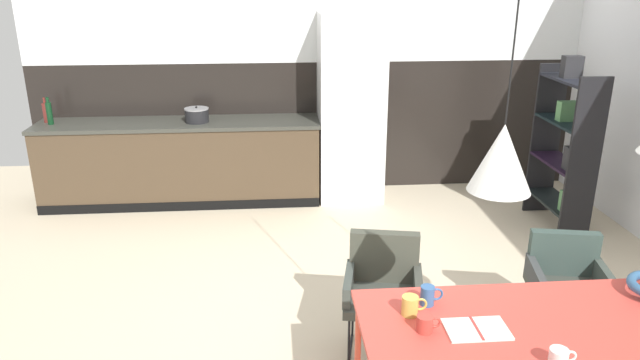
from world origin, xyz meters
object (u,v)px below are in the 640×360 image
open_book (477,329)px  mug_white_ceramic (411,306)px  cooking_pot (197,115)px  bottle_wine_green (49,113)px  armchair_corner_seat (383,280)px  mug_wide_latte (559,358)px  dining_table (564,337)px  open_shelf_unit (565,145)px  mug_dark_espresso (428,295)px  mug_tall_blue (425,324)px  refrigerator_column (351,109)px  pendant_lamp_over_table_near (502,158)px  bottle_spice_small (46,112)px  armchair_by_stool (566,275)px

open_book → mug_white_ceramic: mug_white_ceramic is taller
cooking_pot → bottle_wine_green: bearing=179.2°
armchair_corner_seat → mug_wide_latte: mug_wide_latte is taller
dining_table → open_shelf_unit: 3.18m
mug_dark_espresso → open_shelf_unit: 3.25m
mug_tall_blue → cooking_pot: cooking_pot is taller
mug_wide_latte → refrigerator_column: bearing=95.6°
mug_tall_blue → mug_wide_latte: size_ratio=0.97×
mug_wide_latte → open_book: bearing=132.1°
open_shelf_unit → pendant_lamp_over_table_near: pendant_lamp_over_table_near is taller
bottle_spice_small → open_shelf_unit: size_ratio=0.16×
armchair_corner_seat → cooking_pot: cooking_pot is taller
open_shelf_unit → mug_tall_blue: bearing=-36.6°
mug_wide_latte → bottle_wine_green: size_ratio=0.44×
armchair_by_stool → open_shelf_unit: 2.10m
cooking_pot → mug_white_ceramic: bearing=-67.7°
dining_table → open_shelf_unit: bearing=64.0°
mug_dark_espresso → bottle_wine_green: 4.74m
bottle_spice_small → open_shelf_unit: bearing=-11.9°
armchair_corner_seat → mug_wide_latte: bearing=125.8°
pendant_lamp_over_table_near → refrigerator_column: bearing=92.4°
refrigerator_column → bottle_spice_small: 3.25m
bottle_wine_green → mug_wide_latte: bearing=-49.0°
dining_table → armchair_by_stool: size_ratio=2.62×
mug_white_ceramic → mug_dark_espresso: 0.15m
mug_wide_latte → mug_white_ceramic: (-0.57, 0.47, 0.01)m
mug_tall_blue → bottle_wine_green: bottle_wine_green is taller
armchair_corner_seat → mug_tall_blue: size_ratio=6.54×
armchair_by_stool → cooking_pot: cooking_pot is taller
dining_table → armchair_corner_seat: size_ratio=2.47×
armchair_corner_seat → cooking_pot: 3.26m
bottle_spice_small → open_shelf_unit: open_shelf_unit is taller
mug_white_ceramic → bottle_spice_small: (-3.08, 3.74, 0.21)m
bottle_wine_green → open_shelf_unit: size_ratio=0.17×
bottle_wine_green → armchair_by_stool: bearing=-34.0°
dining_table → mug_wide_latte: size_ratio=15.71×
mug_dark_espresso → mug_tall_blue: bearing=-107.5°
dining_table → armchair_corner_seat: armchair_corner_seat is taller
open_book → bottle_spice_small: (-3.38, 3.91, 0.26)m
mug_tall_blue → mug_white_ceramic: bearing=104.2°
mug_white_ceramic → mug_wide_latte: bearing=-39.5°
mug_wide_latte → cooking_pot: cooking_pot is taller
mug_tall_blue → open_book: bearing=-3.1°
refrigerator_column → mug_white_ceramic: (-0.17, -3.65, -0.21)m
mug_dark_espresso → pendant_lamp_over_table_near: pendant_lamp_over_table_near is taller
refrigerator_column → open_book: size_ratio=6.57×
dining_table → mug_tall_blue: 0.70m
refrigerator_column → mug_dark_espresso: refrigerator_column is taller
mug_wide_latte → pendant_lamp_over_table_near: size_ratio=0.09×
open_book → cooking_pot: bearing=115.2°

